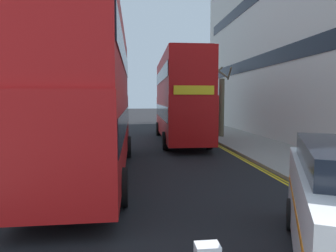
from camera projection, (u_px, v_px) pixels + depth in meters
The scene contains 11 objects.
sidewalk_right at pixel (259, 146), 17.28m from camera, with size 4.00×80.00×0.14m, color gray.
sidewalk_left at pixel (29, 151), 15.80m from camera, with size 4.00×80.00×0.14m, color gray.
kerb_line_outer at pixel (237, 155), 15.07m from camera, with size 0.10×56.00×0.01m, color yellow.
kerb_line_inner at pixel (234, 155), 15.05m from camera, with size 0.10×56.00×0.01m, color yellow.
double_decker_bus_away at pixel (91, 94), 10.72m from camera, with size 2.82×10.82×5.64m.
double_decker_bus_oncoming at pixel (180, 97), 19.64m from camera, with size 2.98×10.86×5.64m.
pedestrian_far at pixel (208, 118), 28.71m from camera, with size 0.34×0.22×1.62m.
street_tree_near at pixel (202, 97), 30.39m from camera, with size 1.47×1.35×6.04m.
street_tree_mid at pixel (221, 104), 21.29m from camera, with size 1.74×2.04×5.25m.
street_tree_far at pixel (198, 99), 38.03m from camera, with size 2.01×1.94×5.90m.
townhouse_terrace_right at pixel (319, 40), 22.76m from camera, with size 10.08×28.00×14.83m.
Camera 1 is at (-0.81, -0.37, 2.85)m, focal length 31.35 mm.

